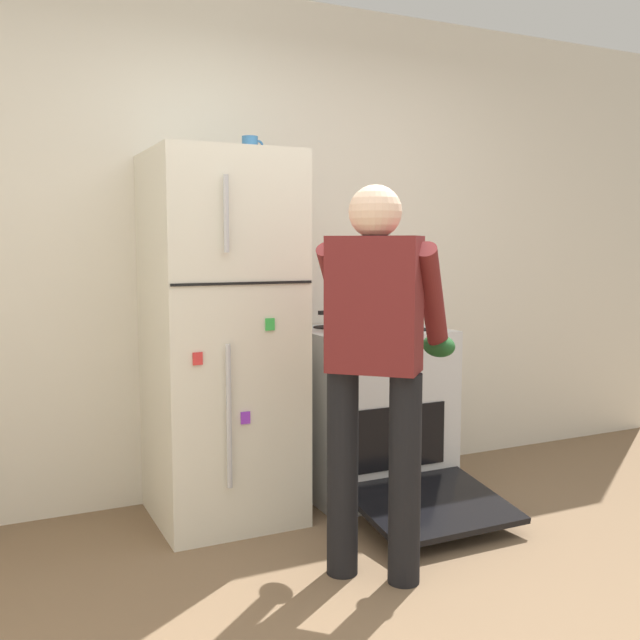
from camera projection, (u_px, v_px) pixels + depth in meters
name	position (u px, v px, depth m)	size (l,w,h in m)	color
kitchen_wall_back	(264.00, 248.00, 4.02)	(6.00, 0.10, 2.70)	silver
refrigerator	(221.00, 338.00, 3.56)	(0.68, 0.72, 1.81)	silver
stove_range	(371.00, 413.00, 3.96)	(0.76, 1.22, 0.92)	silver
person_cook	(376.00, 347.00, 2.90)	(0.66, 0.69, 1.60)	black
red_pot	(349.00, 319.00, 3.81)	(0.35, 0.25, 0.12)	red
coffee_mug	(250.00, 146.00, 3.59)	(0.11, 0.08, 0.10)	#2D6093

